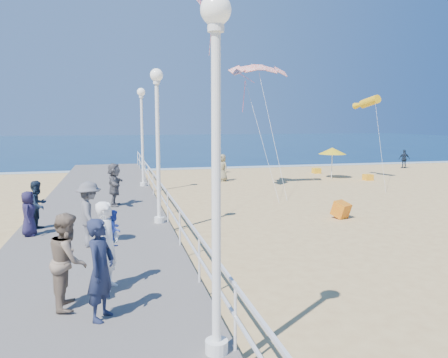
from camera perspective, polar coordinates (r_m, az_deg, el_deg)
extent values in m
plane|color=tan|center=(17.09, 9.85, -5.92)|extent=(160.00, 160.00, 0.00)
cube|color=#0C2748|center=(80.56, -9.14, 4.69)|extent=(160.00, 90.00, 0.05)
cube|color=silver|center=(36.53, -3.19, 1.41)|extent=(160.00, 1.20, 0.04)
cube|color=slate|center=(15.66, -16.32, -6.61)|extent=(5.00, 44.00, 0.40)
cube|color=white|center=(15.48, -7.40, -1.80)|extent=(0.05, 42.00, 0.06)
cube|color=white|center=(15.57, -7.37, -3.62)|extent=(0.05, 42.00, 0.04)
cylinder|color=white|center=(7.23, -0.98, -21.02)|extent=(0.36, 0.36, 0.20)
cylinder|color=white|center=(6.44, -1.03, -2.34)|extent=(0.14, 0.14, 4.70)
sphere|color=white|center=(6.53, -1.09, 21.24)|extent=(0.44, 0.44, 0.44)
cylinder|color=white|center=(15.64, -8.44, -5.28)|extent=(0.36, 0.36, 0.20)
cylinder|color=white|center=(15.29, -8.61, 3.34)|extent=(0.14, 0.14, 4.70)
sphere|color=white|center=(15.33, -8.81, 13.27)|extent=(0.44, 0.44, 0.44)
cylinder|color=white|center=(24.47, -10.49, -0.66)|extent=(0.36, 0.36, 0.20)
cylinder|color=white|center=(24.25, -10.62, 4.84)|extent=(0.14, 0.14, 4.70)
sphere|color=white|center=(24.27, -10.77, 11.10)|extent=(0.44, 0.44, 0.44)
imported|color=white|center=(9.65, -14.97, -8.39)|extent=(0.68, 0.81, 1.89)
imported|color=blue|center=(9.71, -14.13, -6.33)|extent=(0.44, 0.49, 0.83)
imported|color=#1C223E|center=(8.27, -15.80, -11.27)|extent=(0.69, 0.80, 1.85)
imported|color=#85705C|center=(8.99, -19.66, -9.94)|extent=(0.70, 0.89, 1.84)
imported|color=#5F5E63|center=(13.00, -17.16, -4.41)|extent=(0.88, 1.30, 1.87)
imported|color=#1F1B3B|center=(14.90, -24.18, -4.13)|extent=(0.45, 0.69, 1.41)
imported|color=#58575C|center=(18.90, -14.13, -0.70)|extent=(0.73, 1.73, 1.81)
imported|color=#1B293C|center=(15.64, -23.16, -3.15)|extent=(0.91, 0.98, 1.62)
imported|color=#515255|center=(33.17, -0.89, 2.26)|extent=(1.07, 1.30, 1.75)
imported|color=#192538|center=(39.82, 22.48, 2.45)|extent=(0.98, 0.55, 1.57)
imported|color=#847D5B|center=(28.77, -0.23, 1.49)|extent=(0.96, 1.05, 1.80)
cube|color=#D53E0C|center=(18.50, 15.04, -4.08)|extent=(0.81, 0.88, 0.74)
cylinder|color=white|center=(31.09, 13.90, 1.72)|extent=(0.05, 0.05, 1.80)
cone|color=gold|center=(31.01, 13.96, 3.58)|extent=(1.90, 1.90, 0.45)
cube|color=yellow|center=(33.96, 11.98, 1.07)|extent=(0.55, 0.55, 0.40)
cube|color=#FFA51A|center=(30.91, 18.29, 0.22)|extent=(0.55, 0.55, 0.40)
cylinder|color=gold|center=(30.72, 18.52, 9.56)|extent=(0.98, 2.53, 1.05)
cube|color=#E45473|center=(25.80, 2.63, 13.27)|extent=(1.56, 1.65, 0.70)
cube|color=red|center=(23.11, -1.77, 21.10)|extent=(1.62, 1.62, 1.03)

